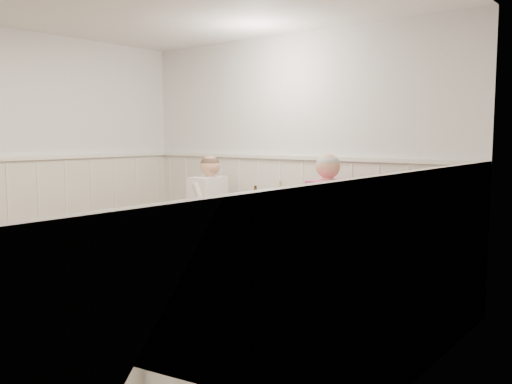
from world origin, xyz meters
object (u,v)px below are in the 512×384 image
(man_in_pink, at_px, (326,239))
(grass_vase, at_px, (279,196))
(diner_cream, at_px, (212,226))
(beer_bottle, at_px, (255,199))
(chair_right, at_px, (334,245))
(chair_left, at_px, (220,233))
(dining_table, at_px, (268,225))

(man_in_pink, xyz_separation_m, grass_vase, (-0.79, 0.34, 0.31))
(diner_cream, relative_size, beer_bottle, 5.19)
(chair_right, relative_size, diner_cream, 0.73)
(beer_bottle, bearing_deg, man_in_pink, -14.25)
(chair_left, height_order, grass_vase, grass_vase)
(diner_cream, bearing_deg, dining_table, 2.84)
(chair_left, bearing_deg, dining_table, -5.48)
(chair_right, height_order, beer_bottle, beer_bottle)
(diner_cream, height_order, grass_vase, diner_cream)
(chair_left, distance_m, diner_cream, 0.14)
(diner_cream, xyz_separation_m, grass_vase, (0.65, 0.35, 0.34))
(dining_table, bearing_deg, beer_bottle, 146.15)
(dining_table, xyz_separation_m, beer_bottle, (-0.35, 0.24, 0.22))
(man_in_pink, height_order, beer_bottle, man_in_pink)
(dining_table, height_order, grass_vase, grass_vase)
(chair_right, xyz_separation_m, man_in_pink, (-0.06, -0.04, 0.06))
(dining_table, xyz_separation_m, grass_vase, (-0.09, 0.31, 0.26))
(chair_right, xyz_separation_m, diner_cream, (-1.51, -0.05, 0.03))
(man_in_pink, bearing_deg, grass_vase, 156.73)
(chair_right, xyz_separation_m, chair_left, (-1.48, 0.06, -0.06))
(dining_table, relative_size, grass_vase, 2.53)
(chair_left, relative_size, diner_cream, 0.65)
(chair_left, xyz_separation_m, man_in_pink, (1.42, -0.10, 0.11))
(grass_vase, bearing_deg, diner_cream, -152.06)
(chair_left, bearing_deg, chair_right, -2.20)
(grass_vase, bearing_deg, chair_left, -159.02)
(grass_vase, bearing_deg, man_in_pink, -23.27)
(chair_right, bearing_deg, chair_left, 177.80)
(chair_right, bearing_deg, man_in_pink, -146.89)
(dining_table, relative_size, beer_bottle, 3.33)
(dining_table, distance_m, diner_cream, 0.75)
(dining_table, height_order, man_in_pink, man_in_pink)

